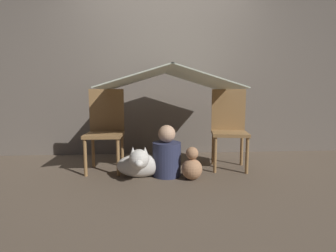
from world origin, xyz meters
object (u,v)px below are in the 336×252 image
Objects in this scene: chair_left at (105,127)px; person_front at (167,155)px; chair_right at (229,126)px; dog at (140,164)px.

chair_left is 1.70× the size of person_front.
chair_left is 0.79m from person_front.
chair_right reaches higher than person_front.
dog is at bearing -164.79° from person_front.
chair_left is 1.43m from chair_right.
chair_left reaches higher than dog.
chair_left is at bearing 137.26° from dog.
chair_right is 1.70× the size of person_front.
chair_right is at bearing 1.49° from chair_left.
person_front is (-0.75, -0.29, -0.27)m from chair_right.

